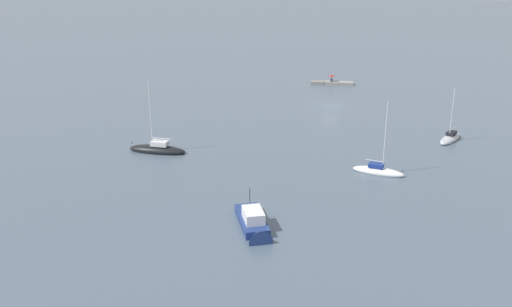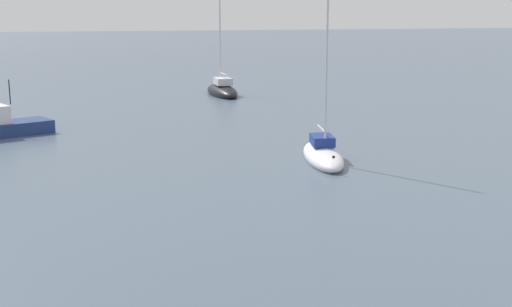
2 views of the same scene
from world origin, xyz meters
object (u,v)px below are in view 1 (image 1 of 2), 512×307
(sailboat_white_far, at_px, (378,171))
(motorboat_navy_mid, at_px, (254,226))
(person_seated_blue_left, at_px, (332,80))
(sailboat_black_near, at_px, (157,149))
(umbrella_open_red, at_px, (332,76))
(sailboat_grey_mid, at_px, (450,138))

(sailboat_white_far, height_order, motorboat_navy_mid, sailboat_white_far)
(person_seated_blue_left, distance_m, sailboat_black_near, 46.40)
(umbrella_open_red, relative_size, sailboat_grey_mid, 0.17)
(sailboat_black_near, distance_m, sailboat_white_far, 26.34)
(person_seated_blue_left, xyz_separation_m, umbrella_open_red, (0.00, -0.03, 0.85))
(person_seated_blue_left, bearing_deg, sailboat_black_near, 61.65)
(sailboat_grey_mid, height_order, motorboat_navy_mid, sailboat_grey_mid)
(person_seated_blue_left, relative_size, sailboat_grey_mid, 0.10)
(umbrella_open_red, relative_size, motorboat_navy_mid, 0.18)
(person_seated_blue_left, xyz_separation_m, sailboat_black_near, (20.30, 41.73, -0.42))
(sailboat_grey_mid, bearing_deg, motorboat_navy_mid, 82.16)
(motorboat_navy_mid, bearing_deg, sailboat_black_near, -71.47)
(person_seated_blue_left, bearing_deg, sailboat_white_far, 94.97)
(sailboat_grey_mid, bearing_deg, sailboat_black_near, 44.57)
(sailboat_black_near, bearing_deg, sailboat_white_far, -92.04)
(motorboat_navy_mid, bearing_deg, sailboat_white_far, -147.02)
(sailboat_grey_mid, height_order, sailboat_white_far, sailboat_white_far)
(person_seated_blue_left, xyz_separation_m, sailboat_grey_mid, (-15.78, 31.80, -0.49))
(person_seated_blue_left, height_order, sailboat_grey_mid, sailboat_grey_mid)
(sailboat_grey_mid, xyz_separation_m, sailboat_white_far, (9.95, 13.23, 0.01))
(sailboat_black_near, height_order, sailboat_white_far, sailboat_black_near)
(person_seated_blue_left, height_order, motorboat_navy_mid, motorboat_navy_mid)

